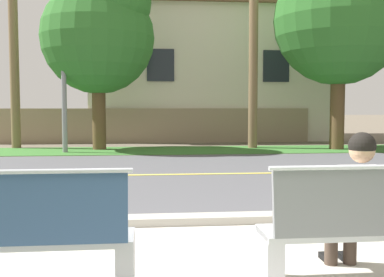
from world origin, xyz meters
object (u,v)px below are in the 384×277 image
(bench_right, at_px, (378,229))
(bench_left, at_px, (6,239))
(streetlamp, at_px, (64,32))
(seated_person_white, at_px, (356,199))
(shade_tree_far_left, at_px, (101,29))
(shade_tree_left, at_px, (345,10))

(bench_right, bearing_deg, bench_left, 180.00)
(streetlamp, bearing_deg, seated_person_white, -68.82)
(seated_person_white, relative_size, shade_tree_far_left, 0.20)
(shade_tree_far_left, height_order, shade_tree_left, shade_tree_left)
(bench_right, bearing_deg, seated_person_white, 124.45)
(bench_left, xyz_separation_m, seated_person_white, (2.83, 0.17, 0.22))
(streetlamp, bearing_deg, shade_tree_far_left, 31.58)
(bench_right, relative_size, shade_tree_left, 0.26)
(bench_left, height_order, shade_tree_left, shade_tree_left)
(shade_tree_left, bearing_deg, seated_person_white, -113.24)
(seated_person_white, distance_m, shade_tree_left, 12.97)
(bench_right, xyz_separation_m, shade_tree_far_left, (-3.41, 12.19, 3.61))
(bench_left, height_order, streetlamp, streetlamp)
(bench_left, height_order, shade_tree_far_left, shade_tree_far_left)
(bench_left, height_order, bench_right, same)
(bench_left, bearing_deg, seated_person_white, 3.47)
(bench_left, bearing_deg, shade_tree_left, 56.19)
(bench_right, xyz_separation_m, streetlamp, (-4.51, 11.51, 3.40))
(bench_left, distance_m, shade_tree_left, 14.47)
(bench_right, relative_size, seated_person_white, 1.53)
(seated_person_white, distance_m, shade_tree_far_left, 12.92)
(bench_right, relative_size, shade_tree_far_left, 0.31)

